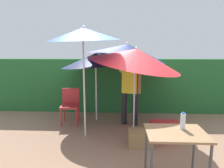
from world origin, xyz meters
TOP-DOWN VIEW (x-y plane):
  - ground_plane at (0.00, 0.00)m, footprint 24.00×24.00m
  - hedge_row at (0.00, 1.95)m, footprint 8.00×0.70m
  - umbrella_rainbow at (-0.45, 0.96)m, footprint 1.79×1.77m
  - umbrella_orange at (0.36, 1.11)m, footprint 2.12×2.09m
  - umbrella_yellow at (-0.56, -0.06)m, footprint 1.48×1.49m
  - umbrella_navy at (0.51, 0.24)m, footprint 2.06×2.03m
  - person_vendor at (0.43, 0.69)m, footprint 0.55×0.32m
  - chair_plastic at (-1.09, 0.73)m, footprint 0.48×0.48m
  - cooler_box at (1.13, -0.12)m, footprint 0.58×0.37m
  - crate_cardboard at (0.59, -0.43)m, footprint 0.47×0.32m
  - folding_table at (0.95, -1.45)m, footprint 0.80×0.60m
  - bottle_water at (1.07, -1.34)m, footprint 0.07×0.07m

SIDE VIEW (x-z plane):
  - ground_plane at x=0.00m, z-range 0.00..0.00m
  - crate_cardboard at x=0.59m, z-range 0.00..0.31m
  - cooler_box at x=1.13m, z-range 0.00..0.37m
  - chair_plastic at x=-1.09m, z-range 0.07..0.96m
  - folding_table at x=0.95m, z-range 0.28..1.02m
  - hedge_row at x=0.00m, z-range 0.00..1.61m
  - bottle_water at x=1.07m, z-range 0.73..0.97m
  - person_vendor at x=0.43m, z-range -0.01..1.87m
  - umbrella_rainbow at x=-0.45m, z-range 0.70..2.55m
  - umbrella_navy at x=0.51m, z-range 0.64..2.78m
  - umbrella_orange at x=0.36m, z-range 0.74..2.94m
  - umbrella_yellow at x=-0.56m, z-range 0.98..3.34m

